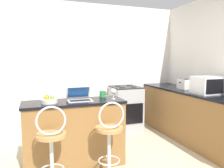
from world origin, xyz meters
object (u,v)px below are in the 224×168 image
Objects in this scene: bar_stool_far at (109,143)px; toaster at (185,84)px; microwave at (208,85)px; stove_range at (126,108)px; wine_glass_short at (113,92)px; mug_green at (103,94)px; laptop at (79,97)px; bar_stool_near at (52,151)px; fruit_bowl at (49,100)px.

bar_stool_far is 2.18m from toaster.
microwave is at bearing -92.75° from toaster.
stove_range is 6.18× the size of wine_glass_short.
laptop is at bearing -157.63° from mug_green.
bar_stool_near is 6.58× the size of wine_glass_short.
laptop reaches higher than stove_range.
laptop is at bearing 7.80° from fruit_bowl.
mug_green is (0.80, 0.65, 0.51)m from bar_stool_near.
wine_glass_short is (0.48, -0.06, 0.06)m from laptop.
laptop is at bearing 176.66° from microwave.
toaster is at bearing 27.65° from bar_stool_far.
bar_stool_near is at bearing -171.64° from microwave.
fruit_bowl is (-2.54, -0.54, -0.05)m from toaster.
microwave is 1.69m from stove_range.
bar_stool_far is at bearing -99.84° from mug_green.
stove_range is 8.87× the size of mug_green.
bar_stool_far is (0.69, 0.00, 0.00)m from bar_stool_near.
bar_stool_near is 2.79m from toaster.
mug_green is (0.11, 0.65, 0.51)m from bar_stool_far.
laptop is at bearing 49.72° from bar_stool_near.
mug_green is at bearing 80.16° from bar_stool_far.
toaster is 1.19× the size of fruit_bowl.
wine_glass_short is 1.44× the size of mug_green.
wine_glass_short reaches higher than fruit_bowl.
microwave is at bearing -2.14° from wine_glass_short.
fruit_bowl is at bearing 146.95° from bar_stool_far.
microwave is at bearing -9.24° from mug_green.
fruit_bowl is 2.00× the size of mug_green.
toaster reaches higher than bar_stool_far.
microwave is 3.10× the size of wine_glass_short.
stove_range is at bearing 37.45° from fruit_bowl.
laptop is 1.74m from stove_range.
bar_stool_near is 1.15m from mug_green.
toaster reaches higher than fruit_bowl.
bar_stool_near is at bearing -159.06° from toaster.
wine_glass_short is at bearing -66.53° from mug_green.
microwave is (2.52, 0.37, 0.60)m from bar_stool_near.
fruit_bowl is at bearing -142.55° from stove_range.
stove_range is 2.07m from fruit_bowl.
bar_stool_far reaches higher than stove_range.
wine_glass_short reaches higher than bar_stool_far.
bar_stool_near is 2.12× the size of microwave.
wine_glass_short is (-1.66, -0.55, 0.01)m from toaster.
toaster reaches higher than bar_stool_near.
microwave is 2.23× the size of fruit_bowl.
toaster is 1.74m from wine_glass_short.
laptop is 2.11m from microwave.
mug_green is at bearing 170.76° from microwave.
bar_stool_near is at bearing -154.28° from wine_glass_short.
toaster is at bearing 87.25° from microwave.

